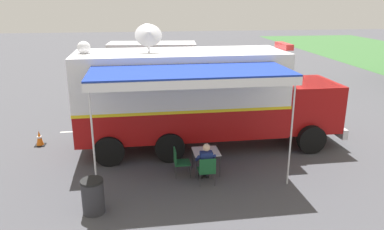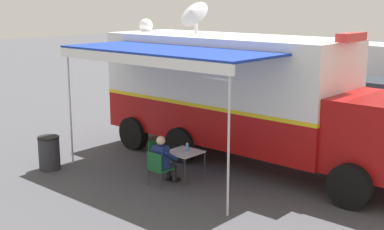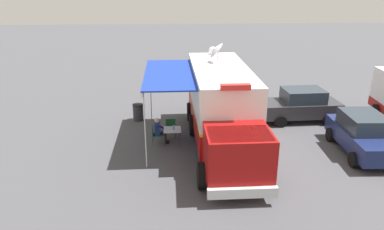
{
  "view_description": "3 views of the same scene",
  "coord_description": "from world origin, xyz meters",
  "px_view_note": "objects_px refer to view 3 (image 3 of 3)",
  "views": [
    {
      "loc": [
        12.75,
        -1.37,
        5.24
      ],
      "look_at": [
        0.2,
        0.37,
        1.27
      ],
      "focal_mm": 34.93,
      "sensor_mm": 36.0,
      "label": 1
    },
    {
      "loc": [
        11.35,
        9.06,
        4.42
      ],
      "look_at": [
        0.91,
        -0.43,
        1.31
      ],
      "focal_mm": 48.21,
      "sensor_mm": 36.0,
      "label": 2
    },
    {
      "loc": [
        2.18,
        16.3,
        7.2
      ],
      "look_at": [
        1.28,
        -0.51,
        1.04
      ],
      "focal_mm": 34.43,
      "sensor_mm": 36.0,
      "label": 3
    }
  ],
  "objects_px": {
    "folding_chair_at_table": "(155,133)",
    "car_far_corner": "(300,105)",
    "folding_table": "(172,130)",
    "folding_chair_beside_table": "(171,127)",
    "trash_bin": "(138,112)",
    "water_bottle": "(174,127)",
    "car_behind_truck": "(363,134)",
    "command_truck": "(221,105)",
    "traffic_cone": "(222,100)",
    "seated_responder": "(159,130)"
  },
  "relations": [
    {
      "from": "folding_chair_at_table",
      "to": "car_behind_truck",
      "type": "distance_m",
      "value": 9.27
    },
    {
      "from": "command_truck",
      "to": "folding_chair_at_table",
      "type": "distance_m",
      "value": 3.37
    },
    {
      "from": "car_behind_truck",
      "to": "car_far_corner",
      "type": "distance_m",
      "value": 4.33
    },
    {
      "from": "traffic_cone",
      "to": "car_far_corner",
      "type": "bearing_deg",
      "value": 142.07
    },
    {
      "from": "folding_chair_at_table",
      "to": "trash_bin",
      "type": "xyz_separation_m",
      "value": [
        1.06,
        -3.11,
        -0.06
      ]
    },
    {
      "from": "car_behind_truck",
      "to": "trash_bin",
      "type": "bearing_deg",
      "value": -24.23
    },
    {
      "from": "folding_table",
      "to": "seated_responder",
      "type": "distance_m",
      "value": 0.62
    },
    {
      "from": "trash_bin",
      "to": "car_behind_truck",
      "type": "height_order",
      "value": "car_behind_truck"
    },
    {
      "from": "folding_chair_beside_table",
      "to": "folding_table",
      "type": "bearing_deg",
      "value": 95.46
    },
    {
      "from": "folding_chair_at_table",
      "to": "command_truck",
      "type": "bearing_deg",
      "value": 173.57
    },
    {
      "from": "seated_responder",
      "to": "car_far_corner",
      "type": "bearing_deg",
      "value": -160.9
    },
    {
      "from": "water_bottle",
      "to": "car_behind_truck",
      "type": "distance_m",
      "value": 8.38
    },
    {
      "from": "folding_chair_beside_table",
      "to": "trash_bin",
      "type": "xyz_separation_m",
      "value": [
        1.78,
        -2.37,
        -0.06
      ]
    },
    {
      "from": "folding_table",
      "to": "folding_chair_beside_table",
      "type": "relative_size",
      "value": 0.93
    },
    {
      "from": "command_truck",
      "to": "water_bottle",
      "type": "bearing_deg",
      "value": -4.73
    },
    {
      "from": "command_truck",
      "to": "folding_chair_at_table",
      "type": "height_order",
      "value": "command_truck"
    },
    {
      "from": "folding_table",
      "to": "water_bottle",
      "type": "bearing_deg",
      "value": 141.62
    },
    {
      "from": "water_bottle",
      "to": "traffic_cone",
      "type": "distance_m",
      "value": 6.53
    },
    {
      "from": "folding_chair_beside_table",
      "to": "seated_responder",
      "type": "bearing_deg",
      "value": 54.25
    },
    {
      "from": "command_truck",
      "to": "car_behind_truck",
      "type": "relative_size",
      "value": 2.23
    },
    {
      "from": "trash_bin",
      "to": "car_far_corner",
      "type": "xyz_separation_m",
      "value": [
        -8.78,
        0.5,
        0.42
      ]
    },
    {
      "from": "trash_bin",
      "to": "seated_responder",
      "type": "bearing_deg",
      "value": 111.84
    },
    {
      "from": "water_bottle",
      "to": "folding_table",
      "type": "bearing_deg",
      "value": -38.38
    },
    {
      "from": "car_behind_truck",
      "to": "water_bottle",
      "type": "bearing_deg",
      "value": -9.04
    },
    {
      "from": "folding_chair_at_table",
      "to": "car_behind_truck",
      "type": "height_order",
      "value": "car_behind_truck"
    },
    {
      "from": "command_truck",
      "to": "folding_chair_at_table",
      "type": "xyz_separation_m",
      "value": [
        3.03,
        -0.34,
        -1.43
      ]
    },
    {
      "from": "folding_table",
      "to": "car_far_corner",
      "type": "bearing_deg",
      "value": -158.52
    },
    {
      "from": "command_truck",
      "to": "folding_table",
      "type": "relative_size",
      "value": 11.75
    },
    {
      "from": "car_far_corner",
      "to": "traffic_cone",
      "type": "bearing_deg",
      "value": -37.93
    },
    {
      "from": "folding_table",
      "to": "traffic_cone",
      "type": "xyz_separation_m",
      "value": [
        -3.08,
        -5.72,
        -0.39
      ]
    },
    {
      "from": "folding_chair_at_table",
      "to": "folding_table",
      "type": "bearing_deg",
      "value": 172.06
    },
    {
      "from": "trash_bin",
      "to": "car_behind_truck",
      "type": "xyz_separation_m",
      "value": [
        -10.2,
        4.59,
        0.42
      ]
    },
    {
      "from": "folding_chair_at_table",
      "to": "car_far_corner",
      "type": "xyz_separation_m",
      "value": [
        -7.72,
        -2.61,
        0.37
      ]
    },
    {
      "from": "traffic_cone",
      "to": "trash_bin",
      "type": "bearing_deg",
      "value": 26.83
    },
    {
      "from": "folding_chair_at_table",
      "to": "trash_bin",
      "type": "height_order",
      "value": "trash_bin"
    },
    {
      "from": "trash_bin",
      "to": "traffic_cone",
      "type": "xyz_separation_m",
      "value": [
        -4.93,
        -2.5,
        -0.18
      ]
    },
    {
      "from": "water_bottle",
      "to": "car_behind_truck",
      "type": "relative_size",
      "value": 0.05
    },
    {
      "from": "folding_chair_beside_table",
      "to": "car_far_corner",
      "type": "bearing_deg",
      "value": -165.03
    },
    {
      "from": "command_truck",
      "to": "car_far_corner",
      "type": "bearing_deg",
      "value": -147.82
    },
    {
      "from": "folding_table",
      "to": "folding_chair_at_table",
      "type": "bearing_deg",
      "value": -7.94
    },
    {
      "from": "traffic_cone",
      "to": "car_far_corner",
      "type": "distance_m",
      "value": 4.91
    },
    {
      "from": "folding_chair_beside_table",
      "to": "car_behind_truck",
      "type": "height_order",
      "value": "car_behind_truck"
    },
    {
      "from": "car_far_corner",
      "to": "water_bottle",
      "type": "bearing_deg",
      "value": 22.02
    },
    {
      "from": "trash_bin",
      "to": "water_bottle",
      "type": "bearing_deg",
      "value": 120.4
    },
    {
      "from": "water_bottle",
      "to": "traffic_cone",
      "type": "xyz_separation_m",
      "value": [
        -3.01,
        -5.77,
        -0.55
      ]
    },
    {
      "from": "command_truck",
      "to": "car_behind_truck",
      "type": "distance_m",
      "value": 6.31
    },
    {
      "from": "command_truck",
      "to": "seated_responder",
      "type": "bearing_deg",
      "value": -6.9
    },
    {
      "from": "water_bottle",
      "to": "folding_chair_beside_table",
      "type": "height_order",
      "value": "water_bottle"
    },
    {
      "from": "water_bottle",
      "to": "traffic_cone",
      "type": "relative_size",
      "value": 0.39
    },
    {
      "from": "traffic_cone",
      "to": "folding_chair_at_table",
      "type": "bearing_deg",
      "value": 55.33
    }
  ]
}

